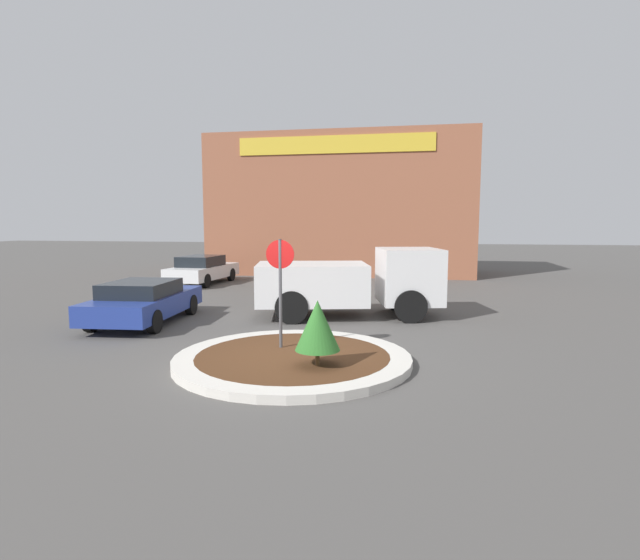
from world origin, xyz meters
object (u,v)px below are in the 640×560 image
at_px(utility_truck, 352,281).
at_px(parked_sedan_white, 203,269).
at_px(parked_sedan_blue, 144,301).
at_px(stop_sign, 280,277).

relative_size(utility_truck, parked_sedan_white, 1.29).
relative_size(parked_sedan_blue, parked_sedan_white, 0.99).
xyz_separation_m(stop_sign, parked_sedan_blue, (-4.78, 2.67, -1.08)).
bearing_deg(parked_sedan_white, parked_sedan_blue, -163.74).
xyz_separation_m(stop_sign, parked_sedan_white, (-6.96, 11.66, -1.04)).
bearing_deg(stop_sign, parked_sedan_white, 120.84).
bearing_deg(utility_truck, stop_sign, -114.47).
height_order(stop_sign, parked_sedan_blue, stop_sign).
distance_m(stop_sign, utility_truck, 4.88).
relative_size(utility_truck, parked_sedan_blue, 1.30).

